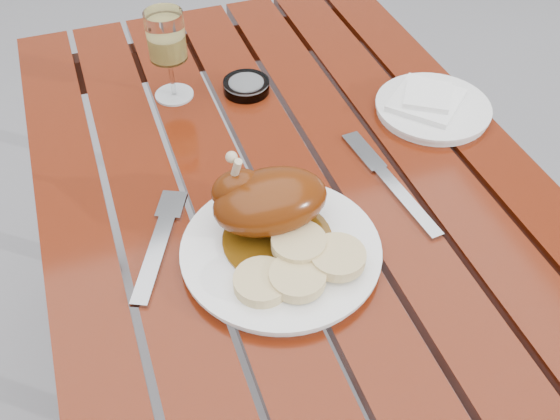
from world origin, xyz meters
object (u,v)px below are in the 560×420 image
object	(u,v)px
dinner_plate	(281,251)
ashtray	(246,86)
wine_glass	(169,56)
side_plate	(433,108)
table	(288,309)

from	to	relation	value
dinner_plate	ashtray	bearing A→B (deg)	79.42
wine_glass	side_plate	xyz separation A→B (m)	(0.43, -0.21, -0.08)
wine_glass	ashtray	bearing A→B (deg)	-13.34
table	dinner_plate	world-z (taller)	dinner_plate
table	ashtray	world-z (taller)	ashtray
wine_glass	ashtray	xyz separation A→B (m)	(0.13, -0.03, -0.07)
wine_glass	side_plate	bearing A→B (deg)	-25.75
wine_glass	ashtray	world-z (taller)	wine_glass
dinner_plate	ashtray	xyz separation A→B (m)	(0.08, 0.41, 0.00)
dinner_plate	wine_glass	xyz separation A→B (m)	(-0.06, 0.44, 0.08)
table	wine_glass	world-z (taller)	wine_glass
wine_glass	dinner_plate	bearing A→B (deg)	-82.74
wine_glass	ashtray	size ratio (longest dim) A/B	1.94
table	dinner_plate	size ratio (longest dim) A/B	4.16
table	side_plate	distance (m)	0.50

